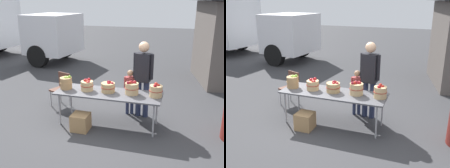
{
  "view_description": "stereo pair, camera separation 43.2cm",
  "coord_description": "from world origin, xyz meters",
  "views": [
    {
      "loc": [
        1.51,
        -4.97,
        2.69
      ],
      "look_at": [
        0.0,
        0.3,
        0.85
      ],
      "focal_mm": 41.27,
      "sensor_mm": 36.0,
      "label": 1
    },
    {
      "loc": [
        1.92,
        -4.84,
        2.69
      ],
      "look_at": [
        0.0,
        0.3,
        0.85
      ],
      "focal_mm": 41.27,
      "sensor_mm": 36.0,
      "label": 2
    }
  ],
  "objects": [
    {
      "name": "ground_plane",
      "position": [
        0.0,
        0.0,
        0.0
      ],
      "size": [
        40.0,
        40.0,
        0.0
      ],
      "primitive_type": "plane",
      "color": "#38383A"
    },
    {
      "name": "apple_basket_red_0",
      "position": [
        -0.49,
        0.01,
        0.87
      ],
      "size": [
        0.29,
        0.29,
        0.27
      ],
      "color": "tan",
      "rests_on": "market_table"
    },
    {
      "name": "market_table",
      "position": [
        0.0,
        0.0,
        0.71
      ],
      "size": [
        2.3,
        0.76,
        0.75
      ],
      "color": "#4C4C51",
      "rests_on": "ground"
    },
    {
      "name": "apple_basket_red_1",
      "position": [
        -0.01,
        0.04,
        0.86
      ],
      "size": [
        0.31,
        0.31,
        0.26
      ],
      "color": "tan",
      "rests_on": "market_table"
    },
    {
      "name": "child_customer",
      "position": [
        0.34,
        0.67,
        0.65
      ],
      "size": [
        0.27,
        0.21,
        1.1
      ],
      "rotation": [
        0.0,
        0.0,
        3.54
      ],
      "color": "#262D4C",
      "rests_on": "ground"
    },
    {
      "name": "folding_chair",
      "position": [
        -1.48,
        0.72,
        0.51
      ],
      "size": [
        0.51,
        0.51,
        0.86
      ],
      "rotation": [
        0.0,
        0.0,
        5.93
      ],
      "color": "brown",
      "rests_on": "ground"
    },
    {
      "name": "vendor_adult",
      "position": [
        0.64,
        0.63,
        1.05
      ],
      "size": [
        0.47,
        0.28,
        1.78
      ],
      "rotation": [
        0.0,
        0.0,
        3.01
      ],
      "color": "#262D4C",
      "rests_on": "ground"
    },
    {
      "name": "apple_basket_red_3",
      "position": [
        1.01,
        0.05,
        0.88
      ],
      "size": [
        0.28,
        0.28,
        0.3
      ],
      "color": "tan",
      "rests_on": "market_table"
    },
    {
      "name": "apple_basket_green_0",
      "position": [
        -0.98,
        -0.01,
        0.89
      ],
      "size": [
        0.28,
        0.28,
        0.31
      ],
      "color": "#A87F51",
      "rests_on": "market_table"
    },
    {
      "name": "apple_basket_red_2",
      "position": [
        0.5,
        0.06,
        0.89
      ],
      "size": [
        0.3,
        0.3,
        0.3
      ],
      "color": "tan",
      "rests_on": "market_table"
    },
    {
      "name": "produce_crate",
      "position": [
        -0.49,
        -0.41,
        0.18
      ],
      "size": [
        0.36,
        0.36,
        0.36
      ],
      "primitive_type": "cube",
      "color": "#A87F51",
      "rests_on": "ground"
    }
  ]
}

